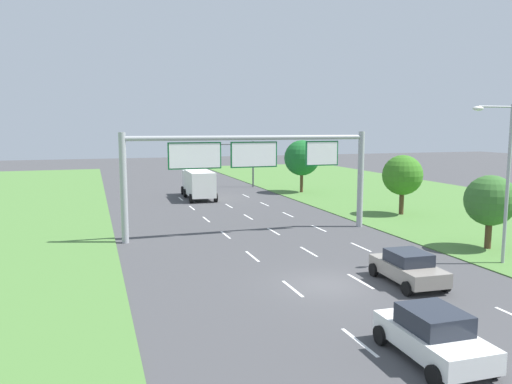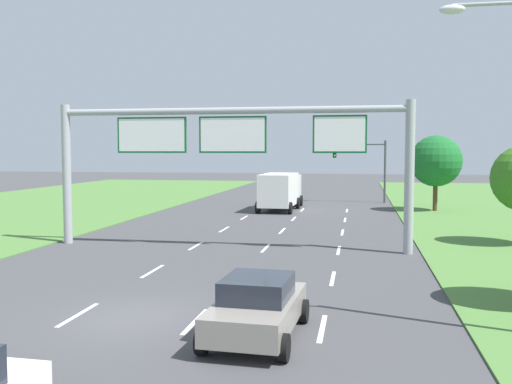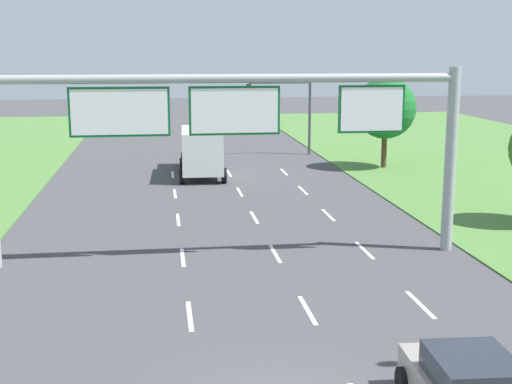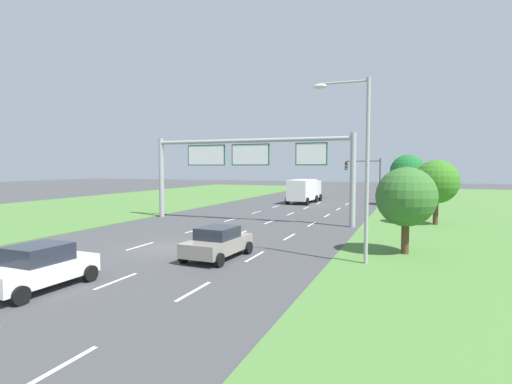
{
  "view_description": "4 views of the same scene",
  "coord_description": "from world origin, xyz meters",
  "px_view_note": "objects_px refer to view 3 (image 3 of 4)",
  "views": [
    {
      "loc": [
        -10.21,
        -20.36,
        7.34
      ],
      "look_at": [
        0.2,
        11.27,
        2.97
      ],
      "focal_mm": 35.0,
      "sensor_mm": 36.0,
      "label": 1
    },
    {
      "loc": [
        6.17,
        -14.91,
        4.73
      ],
      "look_at": [
        1.48,
        10.86,
        2.8
      ],
      "focal_mm": 40.0,
      "sensor_mm": 36.0,
      "label": 2
    },
    {
      "loc": [
        -2.47,
        -13.7,
        7.63
      ],
      "look_at": [
        1.19,
        13.29,
        2.15
      ],
      "focal_mm": 50.0,
      "sensor_mm": 36.0,
      "label": 3
    },
    {
      "loc": [
        12.55,
        -18.36,
        4.51
      ],
      "look_at": [
        0.51,
        12.16,
        2.41
      ],
      "focal_mm": 28.0,
      "sensor_mm": 36.0,
      "label": 4
    }
  ],
  "objects_px": {
    "sign_gantry": "(229,125)",
    "box_truck": "(201,149)",
    "roadside_tree_far": "(385,108)",
    "traffic_light_mast": "(284,102)"
  },
  "relations": [
    {
      "from": "box_truck",
      "to": "roadside_tree_far",
      "type": "relative_size",
      "value": 1.3
    },
    {
      "from": "box_truck",
      "to": "sign_gantry",
      "type": "bearing_deg",
      "value": -88.13
    },
    {
      "from": "sign_gantry",
      "to": "roadside_tree_far",
      "type": "height_order",
      "value": "sign_gantry"
    },
    {
      "from": "sign_gantry",
      "to": "box_truck",
      "type": "bearing_deg",
      "value": 89.88
    },
    {
      "from": "box_truck",
      "to": "traffic_light_mast",
      "type": "bearing_deg",
      "value": 51.49
    },
    {
      "from": "box_truck",
      "to": "roadside_tree_far",
      "type": "xyz_separation_m",
      "value": [
        11.91,
        0.83,
        2.28
      ]
    },
    {
      "from": "sign_gantry",
      "to": "traffic_light_mast",
      "type": "relative_size",
      "value": 3.08
    },
    {
      "from": "traffic_light_mast",
      "to": "roadside_tree_far",
      "type": "bearing_deg",
      "value": -50.94
    },
    {
      "from": "sign_gantry",
      "to": "roadside_tree_far",
      "type": "bearing_deg",
      "value": 57.78
    },
    {
      "from": "sign_gantry",
      "to": "traffic_light_mast",
      "type": "height_order",
      "value": "sign_gantry"
    }
  ]
}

